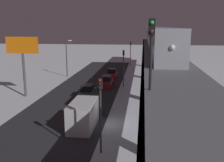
{
  "coord_description": "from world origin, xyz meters",
  "views": [
    {
      "loc": [
        -3.8,
        25.68,
        10.39
      ],
      "look_at": [
        1.4,
        -16.68,
        1.13
      ],
      "focal_mm": 40.64,
      "sensor_mm": 36.0,
      "label": 1
    }
  ],
  "objects_px": {
    "traffic_light_mid": "(123,63)",
    "traffic_light_far": "(131,50)",
    "sedan_green_2": "(88,92)",
    "subway_train": "(156,36)",
    "commercial_billboard": "(22,51)",
    "rail_signal": "(151,42)",
    "box_truck": "(85,112)",
    "traffic_light_near": "(100,105)",
    "sedan_red": "(107,82)",
    "sedan_red_2": "(112,74)"
  },
  "relations": [
    {
      "from": "commercial_billboard",
      "to": "box_truck",
      "type": "bearing_deg",
      "value": 139.61
    },
    {
      "from": "sedan_red_2",
      "to": "box_truck",
      "type": "height_order",
      "value": "box_truck"
    },
    {
      "from": "subway_train",
      "to": "sedan_red_2",
      "type": "xyz_separation_m",
      "value": [
        8.59,
        -1.25,
        -7.78
      ]
    },
    {
      "from": "sedan_green_2",
      "to": "sedan_red_2",
      "type": "bearing_deg",
      "value": 83.11
    },
    {
      "from": "box_truck",
      "to": "traffic_light_near",
      "type": "distance_m",
      "value": 7.27
    },
    {
      "from": "sedan_red_2",
      "to": "traffic_light_mid",
      "type": "height_order",
      "value": "traffic_light_mid"
    },
    {
      "from": "traffic_light_far",
      "to": "sedan_red",
      "type": "bearing_deg",
      "value": 83.16
    },
    {
      "from": "sedan_green_2",
      "to": "traffic_light_near",
      "type": "distance_m",
      "value": 17.28
    },
    {
      "from": "sedan_red_2",
      "to": "box_truck",
      "type": "bearing_deg",
      "value": -89.54
    },
    {
      "from": "subway_train",
      "to": "box_truck",
      "type": "distance_m",
      "value": 26.26
    },
    {
      "from": "sedan_green_2",
      "to": "commercial_billboard",
      "type": "height_order",
      "value": "commercial_billboard"
    },
    {
      "from": "sedan_green_2",
      "to": "traffic_light_far",
      "type": "distance_m",
      "value": 31.95
    },
    {
      "from": "commercial_billboard",
      "to": "sedan_green_2",
      "type": "bearing_deg",
      "value": -177.4
    },
    {
      "from": "sedan_green_2",
      "to": "box_truck",
      "type": "bearing_deg",
      "value": -78.87
    },
    {
      "from": "subway_train",
      "to": "commercial_billboard",
      "type": "height_order",
      "value": "subway_train"
    },
    {
      "from": "traffic_light_near",
      "to": "traffic_light_far",
      "type": "distance_m",
      "value": 47.69
    },
    {
      "from": "subway_train",
      "to": "traffic_light_mid",
      "type": "bearing_deg",
      "value": 46.86
    },
    {
      "from": "sedan_red_2",
      "to": "commercial_billboard",
      "type": "relative_size",
      "value": 0.47
    },
    {
      "from": "sedan_green_2",
      "to": "sedan_red",
      "type": "bearing_deg",
      "value": 76.0
    },
    {
      "from": "box_truck",
      "to": "traffic_light_near",
      "type": "xyz_separation_m",
      "value": [
        -2.7,
        6.11,
        2.85
      ]
    },
    {
      "from": "rail_signal",
      "to": "commercial_billboard",
      "type": "height_order",
      "value": "rail_signal"
    },
    {
      "from": "traffic_light_mid",
      "to": "sedan_red_2",
      "type": "bearing_deg",
      "value": -68.39
    },
    {
      "from": "subway_train",
      "to": "traffic_light_far",
      "type": "xyz_separation_m",
      "value": [
        5.69,
        -17.77,
        -4.38
      ]
    },
    {
      "from": "box_truck",
      "to": "traffic_light_far",
      "type": "bearing_deg",
      "value": -93.72
    },
    {
      "from": "sedan_green_2",
      "to": "traffic_light_mid",
      "type": "bearing_deg",
      "value": 58.16
    },
    {
      "from": "subway_train",
      "to": "commercial_billboard",
      "type": "distance_m",
      "value": 24.38
    },
    {
      "from": "commercial_billboard",
      "to": "subway_train",
      "type": "bearing_deg",
      "value": -144.65
    },
    {
      "from": "sedan_red",
      "to": "traffic_light_mid",
      "type": "distance_m",
      "value": 4.49
    },
    {
      "from": "traffic_light_near",
      "to": "traffic_light_mid",
      "type": "distance_m",
      "value": 23.85
    },
    {
      "from": "commercial_billboard",
      "to": "traffic_light_mid",
      "type": "bearing_deg",
      "value": -150.52
    },
    {
      "from": "sedan_red",
      "to": "sedan_green_2",
      "type": "height_order",
      "value": "same"
    },
    {
      "from": "rail_signal",
      "to": "traffic_light_far",
      "type": "distance_m",
      "value": 53.06
    },
    {
      "from": "rail_signal",
      "to": "sedan_green_2",
      "type": "relative_size",
      "value": 0.84
    },
    {
      "from": "sedan_red",
      "to": "rail_signal",
      "type": "bearing_deg",
      "value": -76.87
    },
    {
      "from": "traffic_light_far",
      "to": "sedan_green_2",
      "type": "bearing_deg",
      "value": 81.49
    },
    {
      "from": "sedan_red",
      "to": "traffic_light_near",
      "type": "relative_size",
      "value": 0.71
    },
    {
      "from": "rail_signal",
      "to": "sedan_red",
      "type": "height_order",
      "value": "rail_signal"
    },
    {
      "from": "rail_signal",
      "to": "subway_train",
      "type": "bearing_deg",
      "value": -93.21
    },
    {
      "from": "traffic_light_far",
      "to": "commercial_billboard",
      "type": "xyz_separation_m",
      "value": [
        14.14,
        31.84,
        2.63
      ]
    },
    {
      "from": "traffic_light_near",
      "to": "commercial_billboard",
      "type": "xyz_separation_m",
      "value": [
        14.14,
        -15.85,
        2.63
      ]
    },
    {
      "from": "traffic_light_far",
      "to": "commercial_billboard",
      "type": "relative_size",
      "value": 0.72
    },
    {
      "from": "traffic_light_mid",
      "to": "traffic_light_far",
      "type": "bearing_deg",
      "value": -90.0
    },
    {
      "from": "rail_signal",
      "to": "traffic_light_near",
      "type": "distance_m",
      "value": 8.19
    },
    {
      "from": "sedan_red",
      "to": "traffic_light_far",
      "type": "bearing_deg",
      "value": 83.16
    },
    {
      "from": "sedan_red",
      "to": "traffic_light_mid",
      "type": "xyz_separation_m",
      "value": [
        -2.9,
        -0.35,
        3.41
      ]
    },
    {
      "from": "subway_train",
      "to": "sedan_red",
      "type": "relative_size",
      "value": 12.13
    },
    {
      "from": "sedan_red_2",
      "to": "box_truck",
      "type": "relative_size",
      "value": 0.56
    },
    {
      "from": "traffic_light_near",
      "to": "traffic_light_mid",
      "type": "height_order",
      "value": "same"
    },
    {
      "from": "sedan_red",
      "to": "traffic_light_far",
      "type": "distance_m",
      "value": 24.6
    },
    {
      "from": "box_truck",
      "to": "traffic_light_far",
      "type": "distance_m",
      "value": 41.76
    }
  ]
}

